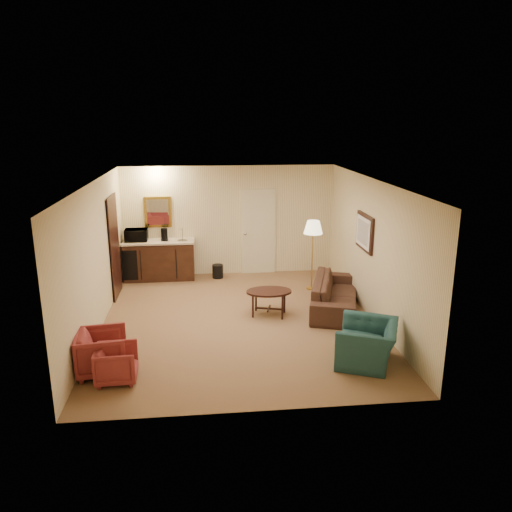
{
  "coord_description": "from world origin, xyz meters",
  "views": [
    {
      "loc": [
        -0.61,
        -8.65,
        3.67
      ],
      "look_at": [
        0.38,
        0.5,
        1.11
      ],
      "focal_mm": 35.0,
      "sensor_mm": 36.0,
      "label": 1
    }
  ],
  "objects_px": {
    "waste_bin": "(218,271)",
    "microwave": "(136,234)",
    "wetbar_cabinet": "(159,260)",
    "sofa": "(336,289)",
    "rose_chair_near": "(117,362)",
    "teal_armchair": "(368,337)",
    "floor_lamp": "(312,255)",
    "coffee_table": "(269,303)",
    "coffee_maker": "(164,235)",
    "rose_chair_far": "(102,350)"
  },
  "relations": [
    {
      "from": "coffee_table",
      "to": "waste_bin",
      "type": "relative_size",
      "value": 2.71
    },
    {
      "from": "coffee_table",
      "to": "rose_chair_far",
      "type": "bearing_deg",
      "value": -144.56
    },
    {
      "from": "waste_bin",
      "to": "wetbar_cabinet",
      "type": "bearing_deg",
      "value": 177.03
    },
    {
      "from": "coffee_maker",
      "to": "wetbar_cabinet",
      "type": "bearing_deg",
      "value": -169.58
    },
    {
      "from": "floor_lamp",
      "to": "waste_bin",
      "type": "relative_size",
      "value": 4.85
    },
    {
      "from": "rose_chair_near",
      "to": "rose_chair_far",
      "type": "distance_m",
      "value": 0.38
    },
    {
      "from": "sofa",
      "to": "coffee_table",
      "type": "bearing_deg",
      "value": 115.59
    },
    {
      "from": "waste_bin",
      "to": "coffee_maker",
      "type": "bearing_deg",
      "value": 176.68
    },
    {
      "from": "waste_bin",
      "to": "microwave",
      "type": "bearing_deg",
      "value": 176.68
    },
    {
      "from": "waste_bin",
      "to": "floor_lamp",
      "type": "bearing_deg",
      "value": -26.35
    },
    {
      "from": "floor_lamp",
      "to": "sofa",
      "type": "bearing_deg",
      "value": -80.27
    },
    {
      "from": "rose_chair_near",
      "to": "waste_bin",
      "type": "xyz_separation_m",
      "value": [
        1.6,
        4.65,
        -0.13
      ]
    },
    {
      "from": "sofa",
      "to": "teal_armchair",
      "type": "relative_size",
      "value": 2.14
    },
    {
      "from": "sofa",
      "to": "rose_chair_far",
      "type": "xyz_separation_m",
      "value": [
        -4.1,
        -2.15,
        -0.05
      ]
    },
    {
      "from": "microwave",
      "to": "coffee_table",
      "type": "bearing_deg",
      "value": -42.76
    },
    {
      "from": "wetbar_cabinet",
      "to": "floor_lamp",
      "type": "xyz_separation_m",
      "value": [
        3.39,
        -1.08,
        0.31
      ]
    },
    {
      "from": "teal_armchair",
      "to": "microwave",
      "type": "distance_m",
      "value": 6.13
    },
    {
      "from": "rose_chair_far",
      "to": "coffee_maker",
      "type": "xyz_separation_m",
      "value": [
        0.64,
        4.45,
        0.7
      ]
    },
    {
      "from": "sofa",
      "to": "microwave",
      "type": "height_order",
      "value": "microwave"
    },
    {
      "from": "wetbar_cabinet",
      "to": "microwave",
      "type": "relative_size",
      "value": 3.22
    },
    {
      "from": "coffee_maker",
      "to": "microwave",
      "type": "bearing_deg",
      "value": -172.97
    },
    {
      "from": "floor_lamp",
      "to": "teal_armchair",
      "type": "bearing_deg",
      "value": -88.24
    },
    {
      "from": "teal_armchair",
      "to": "microwave",
      "type": "bearing_deg",
      "value": -115.48
    },
    {
      "from": "teal_armchair",
      "to": "wetbar_cabinet",
      "type": "bearing_deg",
      "value": -119.0
    },
    {
      "from": "rose_chair_near",
      "to": "floor_lamp",
      "type": "xyz_separation_m",
      "value": [
        3.64,
        3.64,
        0.48
      ]
    },
    {
      "from": "sofa",
      "to": "coffee_maker",
      "type": "bearing_deg",
      "value": 73.91
    },
    {
      "from": "wetbar_cabinet",
      "to": "rose_chair_far",
      "type": "bearing_deg",
      "value": -96.41
    },
    {
      "from": "waste_bin",
      "to": "microwave",
      "type": "distance_m",
      "value": 2.07
    },
    {
      "from": "sofa",
      "to": "coffee_table",
      "type": "distance_m",
      "value": 1.37
    },
    {
      "from": "coffee_table",
      "to": "microwave",
      "type": "distance_m",
      "value": 3.83
    },
    {
      "from": "wetbar_cabinet",
      "to": "sofa",
      "type": "xyz_separation_m",
      "value": [
        3.6,
        -2.3,
        -0.04
      ]
    },
    {
      "from": "rose_chair_near",
      "to": "coffee_maker",
      "type": "relative_size",
      "value": 2.02
    },
    {
      "from": "rose_chair_near",
      "to": "waste_bin",
      "type": "bearing_deg",
      "value": -21.45
    },
    {
      "from": "rose_chair_far",
      "to": "coffee_maker",
      "type": "relative_size",
      "value": 2.49
    },
    {
      "from": "rose_chair_near",
      "to": "coffee_table",
      "type": "bearing_deg",
      "value": -50.75
    },
    {
      "from": "sofa",
      "to": "teal_armchair",
      "type": "bearing_deg",
      "value": -165.03
    },
    {
      "from": "rose_chair_near",
      "to": "waste_bin",
      "type": "height_order",
      "value": "rose_chair_near"
    },
    {
      "from": "sofa",
      "to": "floor_lamp",
      "type": "relative_size",
      "value": 1.37
    },
    {
      "from": "coffee_table",
      "to": "floor_lamp",
      "type": "height_order",
      "value": "floor_lamp"
    },
    {
      "from": "floor_lamp",
      "to": "rose_chair_far",
      "type": "bearing_deg",
      "value": -139.12
    },
    {
      "from": "wetbar_cabinet",
      "to": "rose_chair_near",
      "type": "relative_size",
      "value": 2.8
    },
    {
      "from": "wetbar_cabinet",
      "to": "microwave",
      "type": "height_order",
      "value": "microwave"
    },
    {
      "from": "wetbar_cabinet",
      "to": "sofa",
      "type": "relative_size",
      "value": 0.77
    },
    {
      "from": "rose_chair_near",
      "to": "teal_armchair",
      "type": "bearing_deg",
      "value": -90.14
    },
    {
      "from": "rose_chair_near",
      "to": "coffee_table",
      "type": "xyz_separation_m",
      "value": [
        2.5,
        2.23,
        -0.04
      ]
    },
    {
      "from": "teal_armchair",
      "to": "waste_bin",
      "type": "distance_m",
      "value": 4.99
    },
    {
      "from": "sofa",
      "to": "rose_chair_near",
      "type": "xyz_separation_m",
      "value": [
        -3.85,
        -2.42,
        -0.12
      ]
    },
    {
      "from": "teal_armchair",
      "to": "rose_chair_far",
      "type": "distance_m",
      "value": 4.0
    },
    {
      "from": "wetbar_cabinet",
      "to": "sofa",
      "type": "height_order",
      "value": "wetbar_cabinet"
    },
    {
      "from": "teal_armchair",
      "to": "coffee_maker",
      "type": "xyz_separation_m",
      "value": [
        -3.36,
        4.57,
        0.63
      ]
    }
  ]
}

